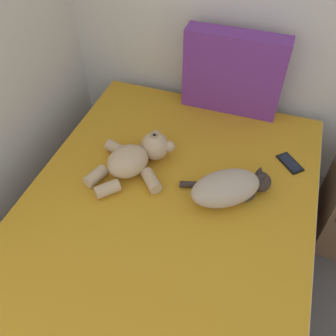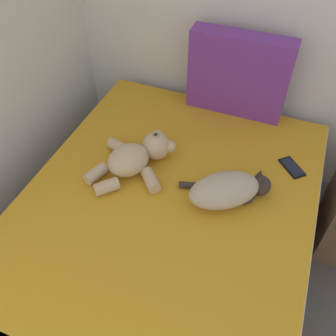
{
  "view_description": "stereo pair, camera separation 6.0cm",
  "coord_description": "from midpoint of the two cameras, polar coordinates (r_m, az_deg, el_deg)",
  "views": [
    {
      "loc": [
        1.3,
        2.37,
        1.9
      ],
      "look_at": [
        0.9,
        3.54,
        0.6
      ],
      "focal_mm": 38.61,
      "sensor_mm": 36.0,
      "label": 1
    },
    {
      "loc": [
        1.36,
        2.39,
        1.9
      ],
      "look_at": [
        0.9,
        3.54,
        0.6
      ],
      "focal_mm": 38.61,
      "sensor_mm": 36.0,
      "label": 2
    }
  ],
  "objects": [
    {
      "name": "teddy_bear",
      "position": [
        1.85,
        -6.04,
        1.61
      ],
      "size": [
        0.39,
        0.48,
        0.16
      ],
      "color": "tan",
      "rests_on": "bed"
    },
    {
      "name": "cat",
      "position": [
        1.72,
        8.63,
        -3.07
      ],
      "size": [
        0.43,
        0.36,
        0.15
      ],
      "color": "tan",
      "rests_on": "bed"
    },
    {
      "name": "bed",
      "position": [
        1.91,
        -2.0,
        -12.63
      ],
      "size": [
        1.42,
        2.01,
        0.54
      ],
      "color": "brown",
      "rests_on": "ground_plane"
    },
    {
      "name": "cell_phone",
      "position": [
        1.99,
        17.87,
        0.73
      ],
      "size": [
        0.15,
        0.16,
        0.01
      ],
      "color": "black",
      "rests_on": "bed"
    },
    {
      "name": "patterned_cushion",
      "position": [
        2.16,
        9.4,
        14.53
      ],
      "size": [
        0.57,
        0.12,
        0.48
      ],
      "color": "#72338C",
      "rests_on": "bed"
    }
  ]
}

